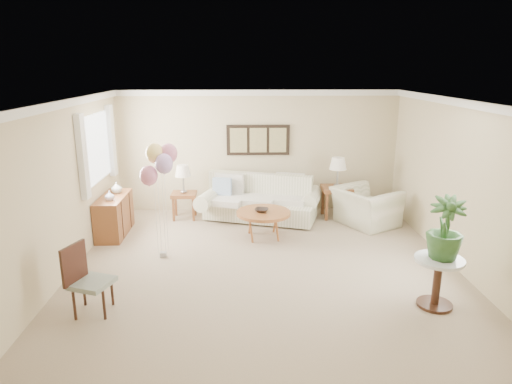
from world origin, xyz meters
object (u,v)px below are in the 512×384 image
armchair (365,207)px  accent_chair (86,278)px  sofa (261,202)px  balloon_cluster (159,162)px  coffee_table (264,214)px

armchair → accent_chair: 5.51m
sofa → balloon_cluster: 2.85m
sofa → coffee_table: sofa is taller
accent_chair → sofa: bearing=57.3°
sofa → accent_chair: (-2.37, -3.69, 0.13)m
armchair → balloon_cluster: 4.23m
balloon_cluster → armchair: bearing=21.4°
coffee_table → armchair: armchair is taller
accent_chair → coffee_table: bearing=47.6°
sofa → armchair: (2.07, -0.44, 0.01)m
coffee_table → sofa: bearing=90.2°
armchair → sofa: bearing=48.1°
armchair → balloon_cluster: (-3.77, -1.48, 1.23)m
sofa → coffee_table: (0.00, -1.10, 0.11)m
coffee_table → balloon_cluster: (-1.70, -0.82, 1.14)m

